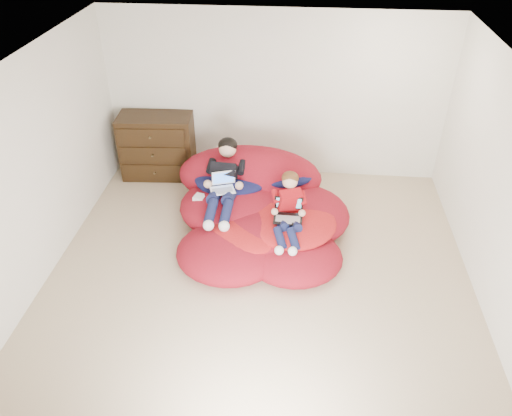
{
  "coord_description": "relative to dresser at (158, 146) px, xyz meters",
  "views": [
    {
      "loc": [
        0.39,
        -4.45,
        4.05
      ],
      "look_at": [
        -0.07,
        0.39,
        0.7
      ],
      "focal_mm": 35.0,
      "sensor_mm": 36.0,
      "label": 1
    }
  ],
  "objects": [
    {
      "name": "power_adapter",
      "position": [
        0.89,
        -1.24,
        -0.07
      ],
      "size": [
        0.17,
        0.17,
        0.05
      ],
      "primitive_type": "cube",
      "rotation": [
        0.0,
        0.0,
        -0.26
      ],
      "color": "white",
      "rests_on": "beanbag_pile"
    },
    {
      "name": "cream_pillow",
      "position": [
        1.16,
        -0.34,
        0.13
      ],
      "size": [
        0.45,
        0.29,
        0.29
      ],
      "primitive_type": "ellipsoid",
      "color": "beige",
      "rests_on": "beanbag_pile"
    },
    {
      "name": "beanbag_pile",
      "position": [
        1.68,
        -1.25,
        -0.23
      ],
      "size": [
        2.41,
        2.42,
        0.93
      ],
      "color": "maroon",
      "rests_on": "ground"
    },
    {
      "name": "dresser",
      "position": [
        0.0,
        0.0,
        0.0
      ],
      "size": [
        1.13,
        0.65,
        0.99
      ],
      "color": "black",
      "rests_on": "ground"
    },
    {
      "name": "laptop_white",
      "position": [
        1.21,
        -1.24,
        0.14
      ],
      "size": [
        0.36,
        0.35,
        0.23
      ],
      "color": "white",
      "rests_on": "older_boy"
    },
    {
      "name": "younger_boy",
      "position": [
        2.07,
        -1.64,
        0.13
      ],
      "size": [
        0.38,
        0.91,
        0.67
      ],
      "color": "#A50E14",
      "rests_on": "beanbag_pile"
    },
    {
      "name": "laptop_black",
      "position": [
        2.07,
        -1.66,
        0.06
      ],
      "size": [
        0.35,
        0.34,
        0.24
      ],
      "color": "black",
      "rests_on": "younger_boy"
    },
    {
      "name": "older_boy",
      "position": [
        1.21,
        -1.1,
        0.18
      ],
      "size": [
        0.38,
        1.3,
        0.7
      ],
      "color": "black",
      "rests_on": "beanbag_pile"
    },
    {
      "name": "room_shell",
      "position": [
        1.77,
        -2.21,
        -0.27
      ],
      "size": [
        5.1,
        5.1,
        2.77
      ],
      "color": "tan",
      "rests_on": "ground"
    }
  ]
}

